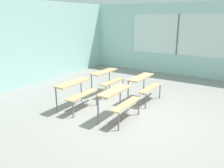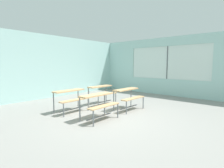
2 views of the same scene
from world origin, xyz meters
name	(u,v)px [view 1 (image 1 of 2)]	position (x,y,z in m)	size (l,w,h in m)	color
ground	(132,118)	(0.00, 0.00, -0.03)	(10.00, 9.00, 0.05)	gray
wall_back	(14,45)	(0.00, 4.50, 1.50)	(10.00, 0.12, 3.00)	#A8D1CC
wall_right	(193,42)	(5.00, -0.13, 1.45)	(0.12, 9.00, 3.00)	#A8D1CC
desk_bench_r0c0	(119,98)	(-0.30, 0.23, 0.56)	(1.10, 0.59, 0.74)	tan
desk_bench_r0c1	(144,83)	(1.18, 0.24, 0.56)	(1.12, 0.62, 0.74)	tan
desk_bench_r1c0	(76,89)	(-0.33, 1.53, 0.56)	(1.10, 0.60, 0.74)	tan
desk_bench_r1c1	(107,77)	(1.18, 1.54, 0.56)	(1.11, 0.61, 0.74)	tan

